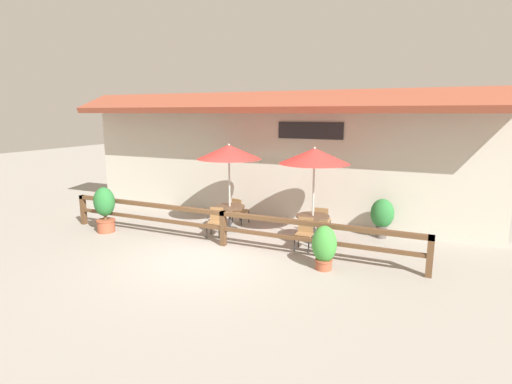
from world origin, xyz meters
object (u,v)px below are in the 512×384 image
Objects in this scene: chair_middle_wallside at (322,219)px; patio_umbrella_near at (229,152)px; chair_near_wallside at (239,210)px; chair_middle_streetside at (304,232)px; potted_plant_tall_tropical at (324,247)px; dining_table_middle at (313,221)px; dining_table_near at (230,211)px; patio_umbrella_middle at (314,156)px; potted_plant_small_flowering at (105,208)px; potted_plant_entrance_palm at (382,215)px; chair_near_streetside at (216,221)px.

patio_umbrella_near is at bearing 12.06° from chair_middle_wallside.
chair_near_wallside is 1.00× the size of chair_middle_streetside.
dining_table_middle is at bearing 113.92° from potted_plant_tall_tropical.
patio_umbrella_middle is at bearing -1.09° from dining_table_near.
patio_umbrella_middle reaches higher than dining_table_middle.
patio_umbrella_near is 4.38m from potted_plant_tall_tropical.
chair_middle_streetside is at bearing 9.53° from potted_plant_small_flowering.
patio_umbrella_middle is at bearing 113.92° from potted_plant_tall_tropical.
potted_plant_entrance_palm is at bearing 33.72° from patio_umbrella_middle.
patio_umbrella_middle is (2.69, -0.81, 1.93)m from chair_near_wallside.
chair_near_wallside is at bearing 142.72° from potted_plant_tall_tropical.
chair_near_streetside is 0.31× the size of patio_umbrella_middle.
dining_table_middle is 2.07m from potted_plant_entrance_palm.
potted_plant_small_flowering is 8.16m from potted_plant_entrance_palm.
patio_umbrella_near is 3.18× the size of chair_near_streetside.
potted_plant_tall_tropical is at bearing -1.33° from potted_plant_small_flowering.
dining_table_near is at bearing 150.94° from potted_plant_tall_tropical.
patio_umbrella_middle reaches higher than chair_near_wallside.
patio_umbrella_near is at bearing 73.72° from chair_near_streetside.
chair_near_wallside is 0.61× the size of potted_plant_small_flowering.
chair_near_streetside is at bearing 17.47° from potted_plant_small_flowering.
chair_middle_streetside is (2.70, -0.02, 0.00)m from chair_near_streetside.
chair_middle_wallside is at bearing 106.15° from potted_plant_tall_tropical.
potted_plant_tall_tropical is (0.83, -1.88, -1.85)m from patio_umbrella_middle.
chair_middle_wallside is 1.70m from potted_plant_entrance_palm.
chair_near_streetside is 4.79m from potted_plant_entrance_palm.
potted_plant_tall_tropical is at bearing -66.08° from patio_umbrella_middle.
patio_umbrella_middle reaches higher than chair_middle_streetside.
potted_plant_small_flowering is (-3.29, -1.77, -1.64)m from patio_umbrella_near.
potted_plant_tall_tropical is (3.53, -1.17, 0.08)m from chair_near_streetside.
potted_plant_tall_tropical is at bearing 104.21° from chair_middle_wallside.
chair_middle_streetside is (2.69, -1.53, 0.00)m from chair_near_wallside.
patio_umbrella_near reaches higher than dining_table_middle.
chair_near_streetside reaches higher than dining_table_middle.
patio_umbrella_middle is at bearing -1.09° from patio_umbrella_near.
potted_plant_tall_tropical is (6.75, -0.16, -0.21)m from potted_plant_small_flowering.
potted_plant_tall_tropical is 0.91× the size of potted_plant_entrance_palm.
patio_umbrella_middle is at bearing 87.02° from chair_middle_streetside.
chair_middle_streetside is 0.61× the size of potted_plant_small_flowering.
patio_umbrella_near reaches higher than potted_plant_tall_tropical.
chair_near_wallside is 4.11m from potted_plant_small_flowering.
chair_near_wallside is 0.80× the size of potted_plant_tall_tropical.
chair_near_streetside is 0.73× the size of potted_plant_entrance_palm.
chair_middle_streetside is 6.01m from potted_plant_small_flowering.
potted_plant_entrance_palm is at bearing 44.73° from chair_middle_streetside.
dining_table_near is at bearing 178.91° from dining_table_middle.
patio_umbrella_near is 2.08m from chair_near_wallside.
chair_near_streetside is 1.00× the size of chair_middle_wallside.
potted_plant_tall_tropical is (0.84, -1.15, 0.08)m from chair_middle_streetside.
dining_table_middle is (2.69, -0.81, 0.14)m from chair_near_wallside.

